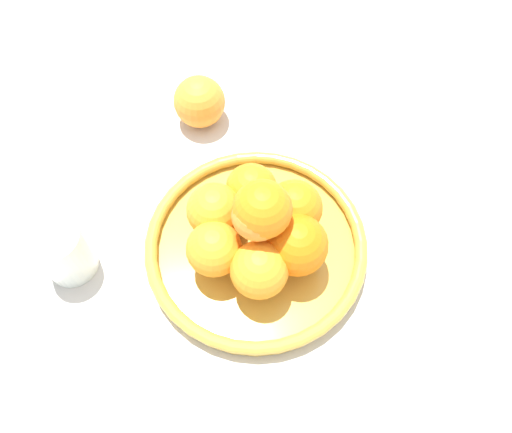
% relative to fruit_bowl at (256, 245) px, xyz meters
% --- Properties ---
extents(ground_plane, '(4.00, 4.00, 0.00)m').
position_rel_fruit_bowl_xyz_m(ground_plane, '(0.00, 0.00, -0.02)').
color(ground_plane, beige).
extents(fruit_bowl, '(0.31, 0.31, 0.03)m').
position_rel_fruit_bowl_xyz_m(fruit_bowl, '(0.00, 0.00, 0.00)').
color(fruit_bowl, gold).
rests_on(fruit_bowl, ground_plane).
extents(orange_pile, '(0.19, 0.19, 0.14)m').
position_rel_fruit_bowl_xyz_m(orange_pile, '(0.00, -0.00, 0.07)').
color(orange_pile, orange).
rests_on(orange_pile, fruit_bowl).
extents(stray_orange, '(0.08, 0.08, 0.08)m').
position_rel_fruit_bowl_xyz_m(stray_orange, '(-0.24, 0.11, 0.03)').
color(stray_orange, orange).
rests_on(stray_orange, ground_plane).
extents(drinking_glass, '(0.07, 0.07, 0.09)m').
position_rel_fruit_bowl_xyz_m(drinking_glass, '(-0.17, -0.20, 0.03)').
color(drinking_glass, silver).
rests_on(drinking_glass, ground_plane).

